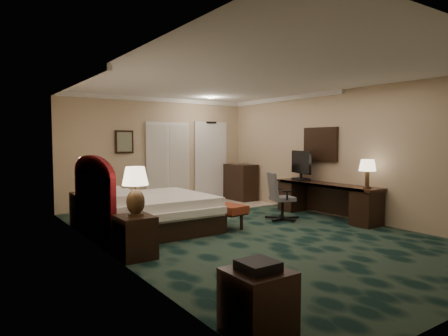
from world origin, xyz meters
TOP-DOWN VIEW (x-y plane):
  - floor at (0.00, 0.00)m, footprint 5.00×7.50m
  - ceiling at (0.00, 0.00)m, footprint 5.00×7.50m
  - wall_back at (0.00, 3.75)m, footprint 5.00×0.00m
  - wall_left at (-2.50, 0.00)m, footprint 0.00×7.50m
  - wall_right at (2.50, 0.00)m, footprint 0.00×7.50m
  - crown_molding at (0.00, 0.00)m, footprint 5.00×7.50m
  - tile_patch at (0.90, 2.90)m, footprint 3.20×1.70m
  - headboard at (-2.44, 1.00)m, footprint 0.12×2.00m
  - entry_door at (1.55, 3.72)m, footprint 1.02×0.06m
  - closet_doors at (0.25, 3.71)m, footprint 1.20×0.06m
  - wall_art at (-0.90, 3.71)m, footprint 0.45×0.06m
  - wall_mirror at (2.46, 0.60)m, footprint 0.05×0.95m
  - bed at (-1.39, 1.12)m, footprint 2.02×1.87m
  - nightstand_near at (-2.24, -0.29)m, footprint 0.47×0.54m
  - nightstand_far at (-2.22, 2.18)m, footprint 0.51×0.59m
  - lamp_near at (-2.22, -0.28)m, footprint 0.38×0.38m
  - lamp_far at (-2.21, 2.21)m, footprint 0.41×0.41m
  - bed_bench at (-0.15, 0.82)m, footprint 0.65×1.36m
  - side_table at (-2.22, -2.96)m, footprint 0.51×0.51m
  - desk at (2.21, 0.20)m, footprint 0.54×2.53m
  - tv at (2.22, 0.94)m, footprint 0.35×0.84m
  - desk_lamp at (2.20, -0.81)m, footprint 0.34×0.34m
  - desk_chair at (1.24, 0.50)m, footprint 0.72×0.69m
  - minibar at (2.19, 3.20)m, footprint 0.52×0.93m

SIDE VIEW (x-z plane):
  - floor at x=0.00m, z-range 0.00..0.00m
  - tile_patch at x=0.90m, z-range 0.00..0.01m
  - bed_bench at x=-0.15m, z-range 0.00..0.44m
  - side_table at x=-2.22m, z-range 0.00..0.55m
  - nightstand_near at x=-2.24m, z-range 0.00..0.59m
  - bed at x=-1.39m, z-range 0.00..0.64m
  - nightstand_far at x=-2.22m, z-range 0.00..0.64m
  - desk at x=2.21m, z-range 0.00..0.73m
  - minibar at x=2.19m, z-range 0.00..0.98m
  - desk_chair at x=1.24m, z-range 0.00..0.98m
  - headboard at x=-2.44m, z-range 0.00..1.40m
  - lamp_near at x=-2.22m, z-range 0.59..1.27m
  - lamp_far at x=-2.21m, z-range 0.64..1.32m
  - desk_lamp at x=2.20m, z-range 0.73..1.29m
  - entry_door at x=1.55m, z-range -0.04..2.14m
  - closet_doors at x=0.25m, z-range 0.00..2.10m
  - tv at x=2.22m, z-range 0.73..1.40m
  - wall_back at x=0.00m, z-range 0.00..2.70m
  - wall_left at x=-2.50m, z-range 0.00..2.70m
  - wall_right at x=2.50m, z-range 0.00..2.70m
  - wall_mirror at x=2.46m, z-range 1.18..1.93m
  - wall_art at x=-0.90m, z-range 1.33..1.88m
  - crown_molding at x=0.00m, z-range 2.60..2.70m
  - ceiling at x=0.00m, z-range 2.70..2.70m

